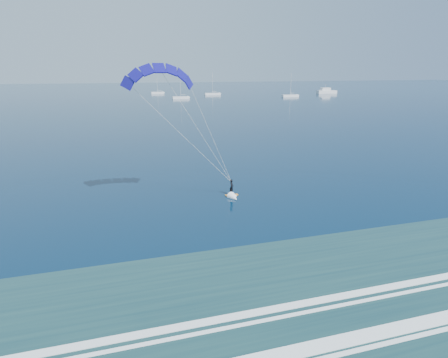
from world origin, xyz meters
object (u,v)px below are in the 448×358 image
Objects in this scene: sailboat_3 at (158,93)px; sailboat_4 at (213,94)px; sailboat_5 at (290,96)px; kitesurfer_rig at (196,127)px; sailboat_2 at (181,97)px; motor_yacht at (326,91)px.

sailboat_3 is 0.84× the size of sailboat_4.
kitesurfer_rig is at bearing -119.88° from sailboat_5.
motor_yacht is at bearing 10.54° from sailboat_2.
motor_yacht is at bearing 54.88° from kitesurfer_rig.
sailboat_4 is 1.01× the size of sailboat_5.
sailboat_4 reaches higher than sailboat_3.
sailboat_5 is at bearing 60.12° from kitesurfer_rig.
sailboat_2 is at bearing -133.87° from sailboat_4.
sailboat_4 is at bearing 174.22° from motor_yacht.
sailboat_5 reaches higher than motor_yacht.
sailboat_5 is (60.16, -3.68, 0.00)m from sailboat_2.
motor_yacht is (126.98, 180.56, -7.38)m from kitesurfer_rig.
sailboat_5 is at bearing -148.86° from motor_yacht.
motor_yacht is at bearing -15.59° from sailboat_3.
sailboat_2 is 60.27m from sailboat_5.
motor_yacht is 1.07× the size of sailboat_2.
sailboat_4 reaches higher than motor_yacht.
sailboat_4 is at bearing 141.45° from sailboat_5.
sailboat_5 is (-35.57, -21.49, -0.71)m from motor_yacht.
sailboat_4 is at bearing -35.55° from sailboat_3.
sailboat_4 reaches higher than sailboat_5.
sailboat_3 is (-100.86, 28.14, -0.72)m from motor_yacht.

